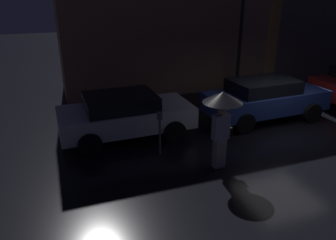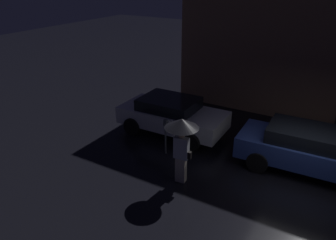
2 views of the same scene
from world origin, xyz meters
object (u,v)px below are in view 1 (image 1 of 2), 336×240
at_px(parking_meter, 160,129).
at_px(street_lamp_near, 243,11).
at_px(parked_car_white, 125,114).
at_px(pedestrian_with_umbrella, 222,110).
at_px(parked_car_blue, 265,98).

bearing_deg(parking_meter, street_lamp_near, 40.01).
distance_m(parked_car_white, pedestrian_with_umbrella, 3.36).
bearing_deg(street_lamp_near, pedestrian_with_umbrella, -124.72).
bearing_deg(parked_car_blue, parking_meter, -165.08).
bearing_deg(parked_car_white, street_lamp_near, 24.04).
bearing_deg(parked_car_white, parked_car_blue, -2.98).
relative_size(parked_car_white, pedestrian_with_umbrella, 1.99).
height_order(parked_car_white, street_lamp_near, street_lamp_near).
xyz_separation_m(parking_meter, street_lamp_near, (4.87, 4.09, 2.75)).
bearing_deg(parking_meter, pedestrian_with_umbrella, -43.14).
height_order(parked_car_blue, pedestrian_with_umbrella, pedestrian_with_umbrella).
xyz_separation_m(pedestrian_with_umbrella, street_lamp_near, (3.63, 5.24, 1.94)).
relative_size(pedestrian_with_umbrella, parking_meter, 1.60).
distance_m(parked_car_white, parked_car_blue, 4.99).
xyz_separation_m(parked_car_blue, street_lamp_near, (0.51, 2.74, 2.76)).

